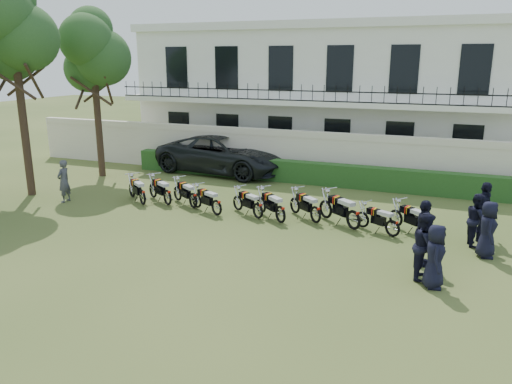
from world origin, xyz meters
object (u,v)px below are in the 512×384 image
(motorcycle_1, at_px, (167,194))
(motorcycle_7, at_px, (354,215))
(motorcycle_5, at_px, (281,210))
(officer_4, at_px, (477,220))
(motorcycle_6, at_px, (316,211))
(tree_west_mid, at_px, (13,30))
(officer_0, at_px, (435,256))
(officer_5, at_px, (483,212))
(tree_west_near, at_px, (93,52))
(officer_2, at_px, (423,233))
(suv, at_px, (224,154))
(officer_3, at_px, (488,229))
(motorcycle_4, at_px, (258,207))
(officer_1, at_px, (426,246))
(motorcycle_8, at_px, (393,224))
(motorcycle_0, at_px, (142,194))
(inspector, at_px, (64,181))
(motorcycle_3, at_px, (217,204))
(motorcycle_2, at_px, (193,197))
(motorcycle_9, at_px, (426,224))

(motorcycle_1, distance_m, motorcycle_7, 7.31)
(motorcycle_5, bearing_deg, officer_4, -48.41)
(motorcycle_6, bearing_deg, tree_west_mid, 132.86)
(officer_0, height_order, officer_5, officer_5)
(tree_west_mid, height_order, officer_0, tree_west_mid)
(tree_west_near, bearing_deg, officer_2, -20.51)
(tree_west_near, relative_size, suv, 1.17)
(suv, bearing_deg, officer_3, -115.38)
(suv, bearing_deg, officer_2, -124.07)
(tree_west_mid, distance_m, motorcycle_1, 8.78)
(motorcycle_4, relative_size, officer_2, 0.86)
(tree_west_mid, xyz_separation_m, officer_1, (15.94, -2.62, -5.78))
(officer_1, distance_m, officer_3, 2.69)
(tree_west_near, distance_m, officer_1, 17.53)
(motorcycle_7, xyz_separation_m, suv, (-7.78, 6.38, 0.41))
(motorcycle_8, distance_m, officer_0, 3.64)
(motorcycle_0, height_order, inspector, inspector)
(motorcycle_1, bearing_deg, officer_2, -71.57)
(tree_west_mid, distance_m, motorcycle_0, 8.14)
(motorcycle_3, distance_m, officer_2, 7.53)
(officer_0, bearing_deg, officer_1, 23.04)
(motorcycle_8, bearing_deg, motorcycle_7, 108.49)
(tree_west_mid, height_order, tree_west_near, tree_west_mid)
(motorcycle_3, bearing_deg, inspector, 121.51)
(suv, bearing_deg, motorcycle_2, -159.15)
(motorcycle_1, height_order, officer_1, officer_1)
(motorcycle_8, bearing_deg, motorcycle_0, 116.82)
(motorcycle_1, distance_m, motorcycle_5, 4.84)
(officer_3, height_order, officer_5, officer_5)
(motorcycle_1, bearing_deg, motorcycle_5, -62.97)
(motorcycle_4, bearing_deg, officer_3, -65.14)
(motorcycle_1, bearing_deg, motorcycle_7, -59.25)
(motorcycle_1, bearing_deg, officer_4, -58.54)
(tree_west_near, bearing_deg, motorcycle_5, -19.76)
(motorcycle_1, distance_m, motorcycle_6, 5.95)
(motorcycle_2, relative_size, motorcycle_6, 1.07)
(motorcycle_3, height_order, officer_5, officer_5)
(officer_1, bearing_deg, motorcycle_5, 59.53)
(motorcycle_4, height_order, motorcycle_7, motorcycle_7)
(tree_west_near, xyz_separation_m, officer_1, (15.44, -6.62, -5.00))
(tree_west_mid, distance_m, motorcycle_6, 13.65)
(motorcycle_8, bearing_deg, inspector, 120.06)
(motorcycle_0, height_order, motorcycle_3, motorcycle_0)
(motorcycle_9, bearing_deg, motorcycle_4, 128.76)
(officer_3, bearing_deg, motorcycle_2, 79.24)
(officer_2, bearing_deg, tree_west_mid, 82.72)
(tree_west_mid, xyz_separation_m, motorcycle_2, (7.33, 0.69, -6.19))
(tree_west_mid, bearing_deg, motorcycle_0, 3.77)
(motorcycle_8, bearing_deg, suv, 81.41)
(motorcycle_0, distance_m, officer_3, 12.26)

